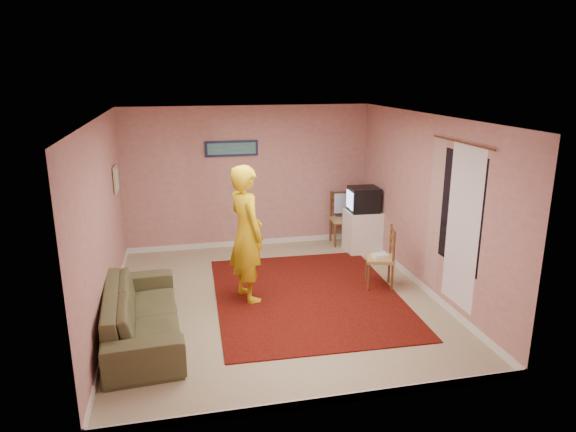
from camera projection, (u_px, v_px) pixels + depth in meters
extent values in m
plane|color=tan|center=(276.00, 300.00, 7.39)|extent=(5.00, 5.00, 0.00)
cube|color=tan|center=(249.00, 178.00, 9.39)|extent=(4.50, 0.02, 2.60)
cube|color=tan|center=(328.00, 283.00, 4.69)|extent=(4.50, 0.02, 2.60)
cube|color=tan|center=(103.00, 223.00, 6.57)|extent=(0.02, 5.00, 2.60)
cube|color=tan|center=(426.00, 204.00, 7.51)|extent=(0.02, 5.00, 2.60)
cube|color=white|center=(274.00, 117.00, 6.69)|extent=(4.50, 5.00, 0.02)
cube|color=silver|center=(250.00, 243.00, 9.71)|extent=(4.50, 0.02, 0.10)
cube|color=silver|center=(325.00, 401.00, 5.03)|extent=(4.50, 0.02, 0.10)
cube|color=silver|center=(113.00, 312.00, 6.91)|extent=(0.02, 5.00, 0.10)
cube|color=silver|center=(419.00, 283.00, 7.84)|extent=(0.02, 5.00, 0.10)
cube|color=black|center=(459.00, 210.00, 6.62)|extent=(0.01, 1.10, 1.50)
cube|color=white|center=(462.00, 228.00, 6.53)|extent=(0.01, 0.75, 2.10)
cube|color=beige|center=(435.00, 214.00, 7.18)|extent=(0.01, 0.35, 2.10)
cylinder|color=brown|center=(462.00, 142.00, 6.37)|extent=(0.02, 1.40, 0.02)
cube|color=#141C39|center=(232.00, 148.00, 9.15)|extent=(0.95, 0.03, 0.28)
cube|color=#2E5A81|center=(232.00, 149.00, 9.13)|extent=(0.86, 0.01, 0.20)
cube|color=tan|center=(116.00, 179.00, 8.01)|extent=(0.03, 0.38, 0.42)
cube|color=silver|center=(117.00, 179.00, 8.01)|extent=(0.01, 0.30, 0.34)
cube|color=black|center=(307.00, 295.00, 7.52)|extent=(2.73, 3.37, 0.02)
cube|color=white|center=(362.00, 231.00, 9.31)|extent=(0.59, 0.54, 0.76)
cube|color=black|center=(364.00, 199.00, 9.15)|extent=(0.52, 0.48, 0.44)
cube|color=#8CB2F2|center=(350.00, 200.00, 9.10)|extent=(0.04, 0.37, 0.31)
cube|color=tan|center=(343.00, 219.00, 9.69)|extent=(0.47, 0.45, 0.05)
cube|color=brown|center=(343.00, 206.00, 9.62)|extent=(0.45, 0.07, 0.51)
cube|color=silver|center=(343.00, 217.00, 9.67)|extent=(0.34, 0.26, 0.05)
cube|color=#94BDF3|center=(343.00, 203.00, 9.60)|extent=(0.35, 0.04, 0.37)
cube|color=tan|center=(380.00, 258.00, 7.72)|extent=(0.51, 0.53, 0.05)
cube|color=brown|center=(381.00, 243.00, 7.65)|extent=(0.16, 0.42, 0.49)
cube|color=white|center=(380.00, 255.00, 7.70)|extent=(0.24, 0.18, 0.05)
imported|color=#4C4D2E|center=(142.00, 313.00, 6.27)|extent=(1.00, 2.25, 0.64)
imported|color=gold|center=(246.00, 234.00, 7.18)|extent=(0.67, 0.83, 1.96)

